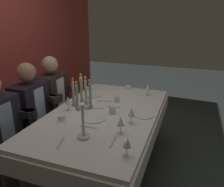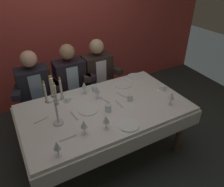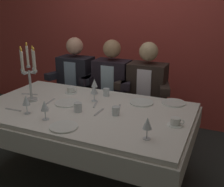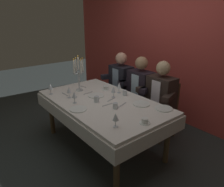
# 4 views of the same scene
# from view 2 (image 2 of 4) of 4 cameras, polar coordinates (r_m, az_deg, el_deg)

# --- Properties ---
(ground_plane) EXTENTS (12.00, 12.00, 0.00)m
(ground_plane) POSITION_cam_2_polar(r_m,az_deg,el_deg) (3.00, -1.59, -15.07)
(ground_plane) COLOR #2E3535
(back_wall) EXTENTS (6.00, 0.12, 2.70)m
(back_wall) POSITION_cam_2_polar(r_m,az_deg,el_deg) (3.71, -14.48, 17.75)
(back_wall) COLOR #C9443E
(back_wall) RESTS_ON ground_plane
(dining_table) EXTENTS (1.94, 1.14, 0.74)m
(dining_table) POSITION_cam_2_polar(r_m,az_deg,el_deg) (2.59, -1.80, -5.60)
(dining_table) COLOR silver
(dining_table) RESTS_ON ground_plane
(candelabra) EXTENTS (0.19, 0.19, 0.56)m
(candelabra) POSITION_cam_2_polar(r_m,az_deg,el_deg) (2.19, -14.73, -2.22)
(candelabra) COLOR silver
(candelabra) RESTS_ON dining_table
(dinner_plate_0) EXTENTS (0.23, 0.23, 0.01)m
(dinner_plate_0) POSITION_cam_2_polar(r_m,az_deg,el_deg) (2.93, 2.83, 2.27)
(dinner_plate_0) COLOR white
(dinner_plate_0) RESTS_ON dining_table
(dinner_plate_1) EXTENTS (0.23, 0.23, 0.01)m
(dinner_plate_1) POSITION_cam_2_polar(r_m,az_deg,el_deg) (2.47, -6.28, -4.23)
(dinner_plate_1) COLOR white
(dinner_plate_1) RESTS_ON dining_table
(dinner_plate_2) EXTENTS (0.22, 0.22, 0.01)m
(dinner_plate_2) POSITION_cam_2_polar(r_m,az_deg,el_deg) (2.25, 4.39, -8.25)
(dinner_plate_2) COLOR white
(dinner_plate_2) RESTS_ON dining_table
(dinner_plate_3) EXTENTS (0.22, 0.22, 0.01)m
(dinner_plate_3) POSITION_cam_2_polar(r_m,az_deg,el_deg) (3.16, 6.07, 4.40)
(dinner_plate_3) COLOR white
(dinner_plate_3) RESTS_ON dining_table
(wine_glass_0) EXTENTS (0.07, 0.07, 0.16)m
(wine_glass_0) POSITION_cam_2_polar(r_m,az_deg,el_deg) (2.60, -3.86, 0.85)
(wine_glass_0) COLOR silver
(wine_glass_0) RESTS_ON dining_table
(wine_glass_1) EXTENTS (0.07, 0.07, 0.16)m
(wine_glass_1) POSITION_cam_2_polar(r_m,az_deg,el_deg) (2.10, -7.43, -8.05)
(wine_glass_1) COLOR silver
(wine_glass_1) RESTS_ON dining_table
(wine_glass_2) EXTENTS (0.07, 0.07, 0.16)m
(wine_glass_2) POSITION_cam_2_polar(r_m,az_deg,el_deg) (2.58, 15.35, -0.67)
(wine_glass_2) COLOR silver
(wine_glass_2) RESTS_ON dining_table
(wine_glass_3) EXTENTS (0.07, 0.07, 0.16)m
(wine_glass_3) POSITION_cam_2_polar(r_m,az_deg,el_deg) (2.72, -7.36, 2.12)
(wine_glass_3) COLOR silver
(wine_glass_3) RESTS_ON dining_table
(wine_glass_4) EXTENTS (0.07, 0.07, 0.16)m
(wine_glass_4) POSITION_cam_2_polar(r_m,az_deg,el_deg) (2.14, -1.58, -6.80)
(wine_glass_4) COLOR silver
(wine_glass_4) RESTS_ON dining_table
(wine_glass_5) EXTENTS (0.07, 0.07, 0.16)m
(wine_glass_5) POSITION_cam_2_polar(r_m,az_deg,el_deg) (1.93, -14.32, -13.09)
(wine_glass_5) COLOR silver
(wine_glass_5) RESTS_ON dining_table
(water_tumbler_0) EXTENTS (0.06, 0.06, 0.08)m
(water_tumbler_0) POSITION_cam_2_polar(r_m,az_deg,el_deg) (2.61, 4.79, -1.12)
(water_tumbler_0) COLOR silver
(water_tumbler_0) RESTS_ON dining_table
(water_tumbler_1) EXTENTS (0.06, 0.06, 0.08)m
(water_tumbler_1) POSITION_cam_2_polar(r_m,az_deg,el_deg) (2.80, -4.70, 1.42)
(water_tumbler_1) COLOR silver
(water_tumbler_1) RESTS_ON dining_table
(water_tumbler_2) EXTENTS (0.07, 0.07, 0.08)m
(water_tumbler_2) POSITION_cam_2_polar(r_m,az_deg,el_deg) (2.42, -1.00, -3.84)
(water_tumbler_2) COLOR silver
(water_tumbler_2) RESTS_ON dining_table
(coffee_cup_0) EXTENTS (0.13, 0.12, 0.06)m
(coffee_cup_0) POSITION_cam_2_polar(r_m,az_deg,el_deg) (2.65, -11.52, -1.48)
(coffee_cup_0) COLOR white
(coffee_cup_0) RESTS_ON dining_table
(coffee_cup_1) EXTENTS (0.13, 0.12, 0.06)m
(coffee_cup_1) POSITION_cam_2_polar(r_m,az_deg,el_deg) (2.89, 13.12, 1.40)
(coffee_cup_1) COLOR white
(coffee_cup_1) RESTS_ON dining_table
(spoon_0) EXTENTS (0.06, 0.17, 0.01)m
(spoon_0) POSITION_cam_2_polar(r_m,az_deg,el_deg) (2.62, -1.95, -1.76)
(spoon_0) COLOR #B7B7BC
(spoon_0) RESTS_ON dining_table
(fork_1) EXTENTS (0.17, 0.06, 0.01)m
(fork_1) POSITION_cam_2_polar(r_m,az_deg,el_deg) (2.43, -18.05, -6.68)
(fork_1) COLOR #B7B7BC
(fork_1) RESTS_ON dining_table
(spoon_2) EXTENTS (0.03, 0.17, 0.01)m
(spoon_2) POSITION_cam_2_polar(r_m,az_deg,el_deg) (2.41, -9.97, -5.77)
(spoon_2) COLOR #B7B7BC
(spoon_2) RESTS_ON dining_table
(knife_3) EXTENTS (0.07, 0.19, 0.01)m
(knife_3) POSITION_cam_2_polar(r_m,az_deg,el_deg) (2.72, 2.59, -0.46)
(knife_3) COLOR #B7B7BC
(knife_3) RESTS_ON dining_table
(fork_4) EXTENTS (0.17, 0.03, 0.01)m
(fork_4) POSITION_cam_2_polar(r_m,az_deg,el_deg) (2.15, -11.53, -11.46)
(fork_4) COLOR #B7B7BC
(fork_4) RESTS_ON dining_table
(spoon_5) EXTENTS (0.02, 0.17, 0.01)m
(spoon_5) POSITION_cam_2_polar(r_m,az_deg,el_deg) (2.55, 1.89, -2.77)
(spoon_5) COLOR #B7B7BC
(spoon_5) RESTS_ON dining_table
(seated_diner_0) EXTENTS (0.63, 0.48, 1.24)m
(seated_diner_0) POSITION_cam_2_polar(r_m,az_deg,el_deg) (3.10, -19.74, 1.78)
(seated_diner_0) COLOR brown
(seated_diner_0) RESTS_ON ground_plane
(seated_diner_1) EXTENTS (0.63, 0.48, 1.24)m
(seated_diner_1) POSITION_cam_2_polar(r_m,az_deg,el_deg) (3.19, -11.03, 4.02)
(seated_diner_1) COLOR brown
(seated_diner_1) RESTS_ON ground_plane
(seated_diner_2) EXTENTS (0.63, 0.48, 1.24)m
(seated_diner_2) POSITION_cam_2_polar(r_m,az_deg,el_deg) (3.33, -3.89, 5.79)
(seated_diner_2) COLOR brown
(seated_diner_2) RESTS_ON ground_plane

